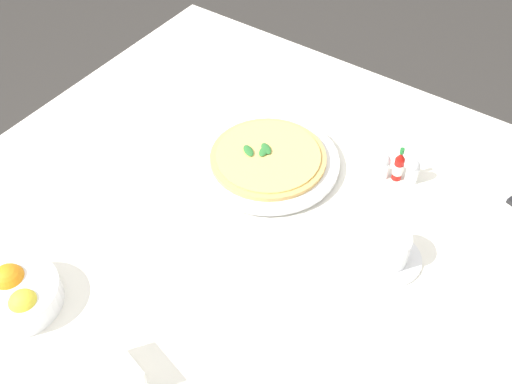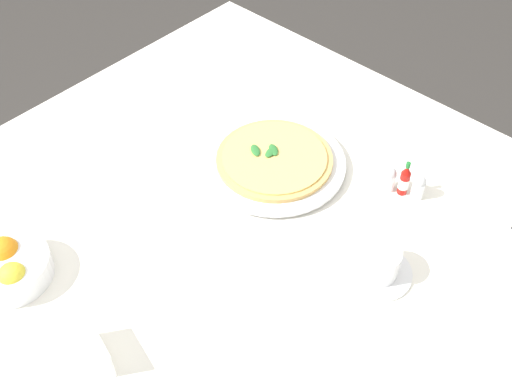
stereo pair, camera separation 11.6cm
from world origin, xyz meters
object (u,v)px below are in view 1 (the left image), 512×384
at_px(hot_sauce_bottle, 399,166).
at_px(pepper_shaker, 413,172).
at_px(napkin_folded, 503,201).
at_px(dinner_knife, 504,195).
at_px(salt_shaker, 383,167).
at_px(pizza_plate, 268,162).
at_px(pizza, 268,157).
at_px(coffee_cup_left_edge, 388,249).
at_px(menu_card, 130,363).
at_px(citrus_bowl, 17,294).

xyz_separation_m(hot_sauce_bottle, pepper_shaker, (-0.03, -0.01, -0.01)).
xyz_separation_m(napkin_folded, dinner_knife, (0.00, -0.00, 0.01)).
bearing_deg(salt_shaker, pizza_plate, 27.35).
xyz_separation_m(pizza, coffee_cup_left_edge, (-0.32, 0.08, 0.00)).
bearing_deg(menu_card, pizza, 113.95).
relative_size(pizza_plate, menu_card, 3.41).
distance_m(citrus_bowl, menu_card, 0.25).
height_order(dinner_knife, menu_card, menu_card).
bearing_deg(pizza, coffee_cup_left_edge, 165.51).
xyz_separation_m(coffee_cup_left_edge, menu_card, (0.23, 0.43, 0.00)).
height_order(napkin_folded, dinner_knife, dinner_knife).
bearing_deg(coffee_cup_left_edge, pizza, -14.49).
distance_m(coffee_cup_left_edge, salt_shaker, 0.22).
height_order(pizza, dinner_knife, pizza).
bearing_deg(napkin_folded, pizza_plate, 35.37).
bearing_deg(napkin_folded, dinner_knife, -2.63).
height_order(salt_shaker, menu_card, menu_card).
xyz_separation_m(dinner_knife, pepper_shaker, (0.18, 0.04, 0.00)).
distance_m(pizza_plate, coffee_cup_left_edge, 0.33).
height_order(pizza, pepper_shaker, pepper_shaker).
xyz_separation_m(pizza, menu_card, (-0.09, 0.52, 0.01)).
relative_size(pizza_plate, salt_shaker, 5.34).
height_order(coffee_cup_left_edge, citrus_bowl, citrus_bowl).
height_order(pizza, menu_card, menu_card).
xyz_separation_m(pizza, citrus_bowl, (0.16, 0.53, 0.00)).
distance_m(coffee_cup_left_edge, hot_sauce_bottle, 0.22).
height_order(napkin_folded, pepper_shaker, pepper_shaker).
bearing_deg(pepper_shaker, coffee_cup_left_edge, 102.92).
bearing_deg(citrus_bowl, salt_shaker, -120.43).
xyz_separation_m(pizza_plate, pizza, (0.00, 0.00, 0.01)).
relative_size(napkin_folded, citrus_bowl, 1.63).
distance_m(pizza, salt_shaker, 0.24).
xyz_separation_m(pizza, dinner_knife, (-0.44, -0.17, -0.00)).
bearing_deg(menu_card, dinner_knife, 77.08).
bearing_deg(napkin_folded, hot_sauce_bottle, 28.64).
relative_size(napkin_folded, pepper_shaker, 4.36).
bearing_deg(pizza, citrus_bowl, 72.89).
bearing_deg(citrus_bowl, hot_sauce_bottle, -121.86).
distance_m(dinner_knife, menu_card, 0.78).
relative_size(pizza, hot_sauce_bottle, 2.95).
bearing_deg(citrus_bowl, pizza_plate, -107.14).
xyz_separation_m(napkin_folded, pepper_shaker, (0.18, 0.04, 0.02)).
bearing_deg(coffee_cup_left_edge, hot_sauce_bottle, -69.21).
relative_size(pizza, dinner_knife, 1.27).
bearing_deg(salt_shaker, dinner_knife, -164.56).
bearing_deg(hot_sauce_bottle, coffee_cup_left_edge, 110.79).
height_order(coffee_cup_left_edge, napkin_folded, coffee_cup_left_edge).
xyz_separation_m(pizza_plate, citrus_bowl, (0.16, 0.53, 0.01)).
relative_size(pizza, salt_shaker, 4.35).
bearing_deg(dinner_knife, napkin_folded, -180.00).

